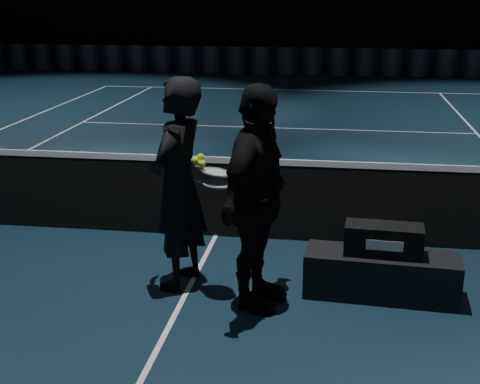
# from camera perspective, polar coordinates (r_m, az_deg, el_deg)

# --- Properties ---
(floor) EXTENTS (36.00, 36.00, 0.00)m
(floor) POSITION_cam_1_polar(r_m,az_deg,el_deg) (7.82, -2.07, -3.76)
(floor) COLOR black
(floor) RESTS_ON ground
(court_lines) EXTENTS (10.98, 23.78, 0.01)m
(court_lines) POSITION_cam_1_polar(r_m,az_deg,el_deg) (7.82, -2.07, -3.73)
(court_lines) COLOR white
(court_lines) RESTS_ON floor
(net_mesh) EXTENTS (12.80, 0.02, 0.86)m
(net_mesh) POSITION_cam_1_polar(r_m,az_deg,el_deg) (7.67, -2.10, -0.61)
(net_mesh) COLOR black
(net_mesh) RESTS_ON floor
(net_tape) EXTENTS (12.80, 0.03, 0.07)m
(net_tape) POSITION_cam_1_polar(r_m,az_deg,el_deg) (7.55, -2.14, 2.76)
(net_tape) COLOR white
(net_tape) RESTS_ON net_mesh
(sponsor_backdrop) EXTENTS (22.00, 0.15, 0.90)m
(sponsor_backdrop) POSITION_cam_1_polar(r_m,az_deg,el_deg) (22.85, 5.10, 11.06)
(sponsor_backdrop) COLOR black
(sponsor_backdrop) RESTS_ON floor
(player_bench) EXTENTS (1.44, 0.57, 0.42)m
(player_bench) POSITION_cam_1_polar(r_m,az_deg,el_deg) (6.40, 11.96, -6.95)
(player_bench) COLOR black
(player_bench) RESTS_ON floor
(racket_bag) EXTENTS (0.72, 0.35, 0.28)m
(racket_bag) POSITION_cam_1_polar(r_m,az_deg,el_deg) (6.26, 12.15, -4.00)
(racket_bag) COLOR black
(racket_bag) RESTS_ON player_bench
(bag_signature) EXTENTS (0.33, 0.03, 0.09)m
(bag_signature) POSITION_cam_1_polar(r_m,az_deg,el_deg) (6.12, 12.23, -4.51)
(bag_signature) COLOR white
(bag_signature) RESTS_ON racket_bag
(player_a) EXTENTS (0.64, 0.83, 2.02)m
(player_a) POSITION_cam_1_polar(r_m,az_deg,el_deg) (6.28, -5.30, 0.64)
(player_a) COLOR black
(player_a) RESTS_ON floor
(player_b) EXTENTS (0.80, 1.27, 2.02)m
(player_b) POSITION_cam_1_polar(r_m,az_deg,el_deg) (5.82, 1.38, -0.61)
(player_b) COLOR black
(player_b) RESTS_ON floor
(racket_lower) EXTENTS (0.71, 0.47, 0.03)m
(racket_lower) POSITION_cam_1_polar(r_m,az_deg,el_deg) (6.00, -1.89, 0.64)
(racket_lower) COLOR black
(racket_lower) RESTS_ON player_a
(racket_upper) EXTENTS (0.71, 0.44, 0.10)m
(racket_upper) POSITION_cam_1_polar(r_m,az_deg,el_deg) (6.03, -2.08, 1.71)
(racket_upper) COLOR black
(racket_upper) RESTS_ON player_b
(tennis_balls) EXTENTS (0.12, 0.10, 0.12)m
(tennis_balls) POSITION_cam_1_polar(r_m,az_deg,el_deg) (6.07, -3.41, 2.62)
(tennis_balls) COLOR gold
(tennis_balls) RESTS_ON racket_upper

